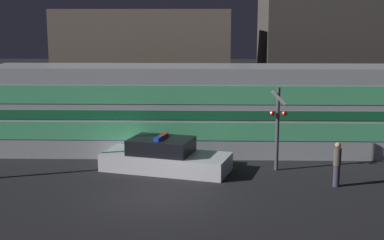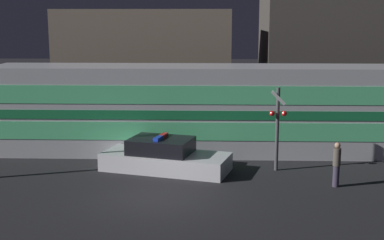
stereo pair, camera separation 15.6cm
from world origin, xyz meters
name	(u,v)px [view 1 (the left image)]	position (x,y,z in m)	size (l,w,h in m)	color
ground_plane	(159,196)	(0.00, 0.00, 0.00)	(120.00, 120.00, 0.00)	black
train	(215,109)	(1.95, 6.07, 1.90)	(19.30, 2.88, 3.80)	#B7BABF
police_car	(165,157)	(-0.04, 3.09, 0.51)	(5.22, 3.18, 1.38)	silver
pedestrian	(337,164)	(6.15, 1.23, 0.82)	(0.27, 0.27, 1.60)	#3F384C
crossing_signal_near	(278,125)	(4.31, 3.19, 1.80)	(0.67, 0.31, 3.25)	#4C4C51
building_left	(144,67)	(-1.91, 12.89, 3.14)	(9.44, 4.42, 6.28)	#726656
building_center	(332,58)	(8.81, 14.02, 3.56)	(8.11, 5.95, 7.12)	#47423D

